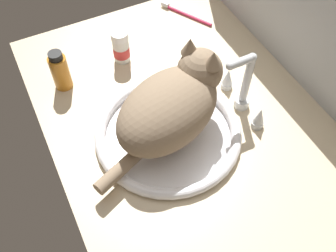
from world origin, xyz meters
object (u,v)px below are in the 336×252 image
Objects in this scene: sink_basin at (168,133)px; toothbrush at (185,14)px; cat at (174,103)px; pill_bottle at (121,47)px; amber_bottle at (60,71)px; faucet at (243,89)px.

sink_basin reaches higher than toothbrush.
cat is at bearing 112.40° from sink_basin.
sink_basin is 9.88cm from cat.
toothbrush is (-9.89, 26.11, -4.07)cm from pill_bottle.
faucet is at bearing 54.59° from amber_bottle.
faucet is 48.67cm from amber_bottle.
amber_bottle is (-27.37, -20.29, -5.20)cm from cat.
cat is 34.46cm from amber_bottle.
faucet is 1.09× the size of toothbrush.
cat is 3.86× the size of pill_bottle.
cat is at bearing 3.53° from pill_bottle.
cat reaches higher than faucet.
toothbrush is at bearing 110.74° from pill_bottle.
amber_bottle is at bearing -125.41° from faucet.
faucet is at bearing 90.00° from sink_basin.
toothbrush is (-40.40, 4.91, -6.28)cm from faucet.
sink_basin is 3.07× the size of amber_bottle.
pill_bottle is at bearing -145.21° from faucet.
cat is at bearing -92.44° from faucet.
faucet is 1.56× the size of amber_bottle.
cat reaches higher than pill_bottle.
faucet reaches higher than amber_bottle.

